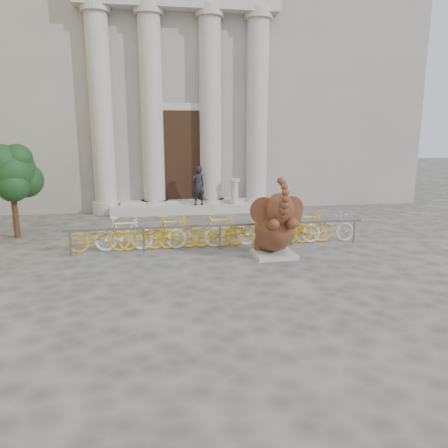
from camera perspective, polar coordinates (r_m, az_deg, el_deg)
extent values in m
plane|color=#474442|center=(9.47, -0.66, -9.01)|extent=(80.00, 80.00, 0.00)
cube|color=gray|center=(23.90, -6.66, 18.36)|extent=(22.00, 10.00, 12.00)
cube|color=black|center=(18.72, -5.51, 8.74)|extent=(2.40, 0.16, 4.00)
cylinder|color=#A8A59E|center=(18.62, -15.74, 13.56)|extent=(0.90, 0.90, 8.00)
cylinder|color=#A8A59E|center=(18.53, -9.40, 13.86)|extent=(0.90, 0.90, 8.00)
cylinder|color=#A8A59E|center=(18.70, -1.81, 13.99)|extent=(0.90, 0.90, 8.00)
cylinder|color=#A8A59E|center=(19.08, 4.33, 13.93)|extent=(0.90, 0.90, 8.00)
cube|color=#A8A59E|center=(18.46, -5.25, 2.06)|extent=(6.00, 1.20, 0.36)
cube|color=#A8A59E|center=(12.16, 6.54, -3.96)|extent=(1.13, 1.03, 0.11)
ellipsoid|color=black|center=(12.29, 6.25, -1.91)|extent=(0.95, 0.91, 0.71)
ellipsoid|color=black|center=(12.01, 6.59, -0.73)|extent=(1.10, 1.36, 1.15)
cylinder|color=black|center=(12.38, 4.70, -2.66)|extent=(0.34, 0.34, 0.29)
cylinder|color=black|center=(12.56, 7.34, -2.52)|extent=(0.34, 0.34, 0.29)
cylinder|color=black|center=(11.47, 6.13, -0.19)|extent=(0.28, 0.67, 0.44)
cylinder|color=black|center=(11.63, 8.43, -0.09)|extent=(0.28, 0.67, 0.44)
ellipsoid|color=black|center=(11.51, 7.27, 1.85)|extent=(0.77, 0.73, 0.89)
cylinder|color=black|center=(11.53, 5.27, 1.69)|extent=(0.74, 0.27, 0.75)
cylinder|color=black|center=(11.76, 8.81, 1.81)|extent=(0.73, 0.30, 0.75)
cone|color=beige|center=(11.30, 6.95, 0.74)|extent=(0.15, 0.27, 0.12)
cone|color=beige|center=(11.38, 8.23, 0.79)|extent=(0.14, 0.26, 0.12)
cube|color=slate|center=(12.70, -0.55, -0.18)|extent=(8.79, 0.06, 0.06)
cylinder|color=slate|center=(12.82, -19.43, -2.38)|extent=(0.06, 0.06, 0.70)
cylinder|color=slate|center=(12.63, -10.46, -2.09)|extent=(0.06, 0.06, 0.70)
cylinder|color=slate|center=(12.78, -0.55, -1.72)|extent=(0.06, 0.06, 0.70)
cylinder|color=slate|center=(13.29, 8.85, -1.31)|extent=(0.06, 0.06, 0.70)
cylinder|color=slate|center=(14.05, 16.61, -0.95)|extent=(0.06, 0.06, 0.70)
imported|color=yellow|center=(12.92, -16.04, -1.36)|extent=(1.70, 0.50, 1.00)
imported|color=white|center=(12.86, -12.98, -1.26)|extent=(1.66, 0.47, 1.00)
imported|color=yellow|center=(12.83, -9.90, -1.15)|extent=(1.70, 0.50, 1.00)
imported|color=yellow|center=(12.85, -6.82, -1.04)|extent=(1.66, 0.47, 1.00)
imported|color=white|center=(12.90, -3.76, -0.92)|extent=(1.70, 0.50, 1.00)
imported|color=yellow|center=(12.98, -0.73, -0.81)|extent=(1.66, 0.47, 1.00)
imported|color=yellow|center=(13.10, 2.26, -0.69)|extent=(1.70, 0.50, 1.00)
imported|color=white|center=(13.26, 5.18, -0.58)|extent=(1.66, 0.47, 1.00)
imported|color=yellow|center=(13.45, 8.02, -0.47)|extent=(1.70, 0.50, 1.00)
imported|color=yellow|center=(13.67, 10.78, -0.35)|extent=(1.66, 0.47, 1.00)
imported|color=white|center=(13.93, 13.44, -0.25)|extent=(1.70, 0.50, 1.00)
cylinder|color=#332114|center=(15.50, -25.64, 1.69)|extent=(0.18, 0.18, 1.83)
sphere|color=black|center=(15.35, -26.06, 6.18)|extent=(1.53, 1.53, 1.53)
sphere|color=black|center=(15.48, -24.48, 5.22)|extent=(1.12, 1.12, 1.12)
sphere|color=black|center=(15.70, -26.81, 5.46)|extent=(1.02, 1.02, 1.02)
sphere|color=black|center=(15.07, -25.86, 4.54)|extent=(1.02, 1.02, 1.02)
sphere|color=black|center=(15.18, -26.94, 7.20)|extent=(1.12, 1.12, 1.12)
sphere|color=black|center=(15.16, -25.38, 7.72)|extent=(0.92, 0.92, 0.92)
imported|color=black|center=(18.02, -3.41, 5.02)|extent=(0.69, 0.57, 1.61)
cylinder|color=#A8A59E|center=(18.40, 1.36, 2.85)|extent=(0.43, 0.43, 0.13)
cylinder|color=#A8A59E|center=(18.34, 1.37, 4.15)|extent=(0.30, 0.30, 0.97)
cylinder|color=#A8A59E|center=(18.27, 1.38, 5.76)|extent=(0.43, 0.43, 0.11)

